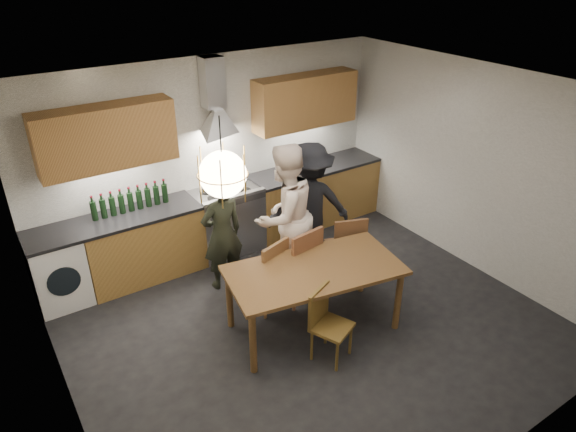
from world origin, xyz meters
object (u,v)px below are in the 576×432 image
stock_pot (319,160)px  wine_bottles (130,199)px  mixing_bowl (292,170)px  person_right (309,204)px  chair_front (326,319)px  person_mid (284,216)px  dining_table (314,276)px  chair_back_left (269,271)px  person_left (222,234)px

stock_pot → wine_bottles: 2.81m
mixing_bowl → person_right: bearing=-109.5°
person_right → chair_front: bearing=83.8°
chair_front → person_mid: size_ratio=0.44×
dining_table → person_right: bearing=66.9°
chair_back_left → mixing_bowl: (1.29, 1.46, 0.41)m
stock_pot → person_left: bearing=-158.7°
mixing_bowl → dining_table: bearing=-117.9°
dining_table → stock_pot: (1.57, 2.05, 0.29)m
chair_back_left → wine_bottles: 1.94m
dining_table → stock_pot: 2.60m
person_right → wine_bottles: bearing=-1.6°
person_mid → wine_bottles: (-1.48, 1.15, 0.15)m
person_left → person_mid: person_mid is taller
chair_front → person_mid: person_mid is taller
dining_table → chair_back_left: 0.61m
stock_pot → wine_bottles: (-2.81, 0.07, 0.08)m
person_left → wine_bottles: bearing=-48.6°
chair_back_left → mixing_bowl: bearing=-148.3°
mixing_bowl → stock_pot: 0.51m
dining_table → person_left: person_left is taller
chair_back_left → person_right: size_ratio=0.55×
chair_front → chair_back_left: bearing=71.3°
chair_back_left → stock_pot: (1.80, 1.50, 0.45)m
mixing_bowl → wine_bottles: (-2.30, 0.11, 0.12)m
chair_back_left → person_left: size_ratio=0.63×
person_right → dining_table: bearing=80.6°
dining_table → person_right: person_right is taller
person_left → person_right: bearing=173.8°
chair_back_left → wine_bottles: wine_bottles is taller
person_right → mixing_bowl: person_right is taller
chair_back_left → wine_bottles: size_ratio=0.97×
mixing_bowl → wine_bottles: wine_bottles is taller
stock_pot → wine_bottles: size_ratio=0.22×
person_left → wine_bottles: person_left is taller
dining_table → chair_front: bearing=-99.9°
dining_table → wine_bottles: (-1.23, 2.12, 0.37)m
person_mid → dining_table: bearing=62.4°
chair_back_left → person_mid: bearing=-155.8°
person_mid → chair_front: bearing=60.8°
stock_pot → chair_back_left: bearing=-140.2°
person_right → wine_bottles: 2.22m
person_right → wine_bottles: size_ratio=1.74×
person_right → person_mid: bearing=45.2°
person_left → stock_pot: person_left is taller
chair_back_left → mixing_bowl: 2.00m
person_mid → chair_back_left: bearing=28.1°
person_left → stock_pot: size_ratio=6.92×
mixing_bowl → person_left: bearing=-153.7°
person_right → wine_bottles: person_right is taller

